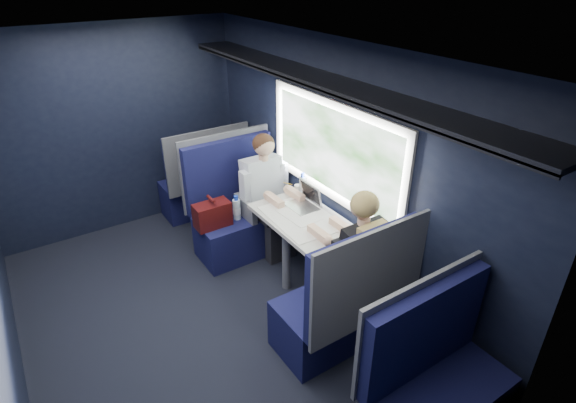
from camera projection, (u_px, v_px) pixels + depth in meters
ground at (204, 322)px, 3.99m from camera, size 2.80×4.20×0.01m
room_shell at (189, 170)px, 3.30m from camera, size 3.00×4.40×2.40m
table at (300, 225)px, 4.17m from camera, size 0.62×1.00×0.74m
seat_bay_near at (238, 214)px, 4.83m from camera, size 1.06×0.62×1.26m
seat_bay_far at (343, 306)px, 3.56m from camera, size 1.04×0.62×1.26m
seat_row_front at (205, 183)px, 5.53m from camera, size 1.04×0.51×1.16m
seat_row_back at (435, 388)px, 2.89m from camera, size 1.04×0.51×1.16m
man at (267, 189)px, 4.69m from camera, size 0.53×0.56×1.32m
woman at (356, 253)px, 3.66m from camera, size 0.53×0.56×1.32m
papers at (301, 217)px, 4.14m from camera, size 0.55×0.78×0.01m
laptop at (306, 200)px, 4.31m from camera, size 0.23×0.31×0.23m
bottle_small at (303, 185)px, 4.52m from camera, size 0.07×0.07×0.23m
cup at (298, 189)px, 4.57m from camera, size 0.07×0.07×0.08m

